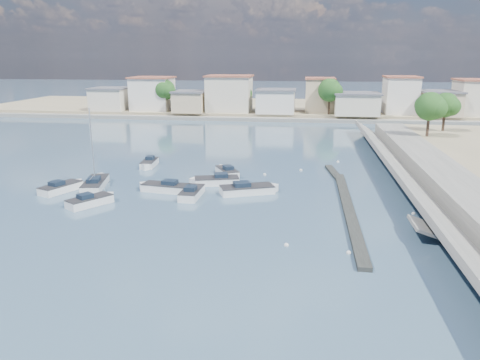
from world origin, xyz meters
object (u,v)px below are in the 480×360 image
(motorboat_e, at_px, (63,188))
(motorboat_g, at_px, (149,164))
(motorboat_f, at_px, (227,172))
(motorboat_d, at_px, (214,181))
(motorboat_b, at_px, (92,201))
(sailboat, at_px, (96,183))
(motorboat_c, at_px, (163,188))
(motorboat_h, at_px, (250,190))
(motorboat_a, at_px, (192,193))

(motorboat_e, bearing_deg, motorboat_g, 65.88)
(motorboat_g, bearing_deg, motorboat_f, -15.22)
(motorboat_d, bearing_deg, motorboat_e, -162.70)
(motorboat_b, relative_size, motorboat_d, 0.81)
(motorboat_b, relative_size, sailboat, 0.51)
(motorboat_b, bearing_deg, motorboat_c, 45.17)
(motorboat_g, relative_size, motorboat_h, 0.76)
(motorboat_e, bearing_deg, sailboat, 37.48)
(motorboat_g, relative_size, sailboat, 0.53)
(motorboat_g, height_order, sailboat, sailboat)
(motorboat_b, xyz_separation_m, motorboat_d, (10.49, 9.03, -0.00))
(motorboat_a, distance_m, motorboat_c, 3.82)
(motorboat_e, height_order, sailboat, sailboat)
(motorboat_b, height_order, motorboat_d, same)
(motorboat_a, relative_size, motorboat_e, 0.98)
(motorboat_a, distance_m, motorboat_e, 14.34)
(motorboat_a, xyz_separation_m, motorboat_d, (1.39, 4.87, -0.00))
(motorboat_a, xyz_separation_m, sailboat, (-11.54, 2.12, 0.03))
(motorboat_e, distance_m, motorboat_f, 18.90)
(motorboat_g, bearing_deg, motorboat_e, -114.12)
(motorboat_b, distance_m, motorboat_d, 13.84)
(motorboat_b, distance_m, motorboat_g, 16.51)
(motorboat_b, relative_size, motorboat_h, 0.73)
(motorboat_c, xyz_separation_m, motorboat_e, (-10.79, -1.46, -0.00))
(motorboat_c, xyz_separation_m, sailboat, (-7.99, 0.69, 0.03))
(motorboat_d, xyz_separation_m, motorboat_h, (4.41, -2.95, 0.00))
(motorboat_e, distance_m, motorboat_g, 13.56)
(motorboat_f, bearing_deg, sailboat, -151.84)
(motorboat_d, bearing_deg, motorboat_b, -139.28)
(motorboat_d, xyz_separation_m, motorboat_e, (-15.73, -4.90, 0.00))
(sailboat, bearing_deg, motorboat_h, -0.65)
(motorboat_c, relative_size, sailboat, 0.64)
(motorboat_d, xyz_separation_m, sailboat, (-12.93, -2.75, 0.03))
(motorboat_d, distance_m, motorboat_e, 16.47)
(motorboat_e, distance_m, sailboat, 3.52)
(motorboat_f, distance_m, sailboat, 15.42)
(motorboat_a, relative_size, motorboat_h, 0.80)
(motorboat_h, bearing_deg, motorboat_a, -161.69)
(motorboat_a, xyz_separation_m, motorboat_b, (-9.10, -4.16, -0.00))
(motorboat_e, bearing_deg, motorboat_d, 17.30)
(sailboat, bearing_deg, motorboat_e, -142.52)
(motorboat_h, distance_m, sailboat, 17.34)
(motorboat_g, distance_m, motorboat_h, 17.93)
(motorboat_h, bearing_deg, sailboat, 179.35)
(motorboat_c, relative_size, motorboat_f, 1.23)
(motorboat_g, bearing_deg, motorboat_c, -64.31)
(motorboat_b, xyz_separation_m, sailboat, (-2.44, 6.28, 0.03))
(motorboat_a, bearing_deg, motorboat_d, 74.08)
(motorboat_f, relative_size, motorboat_g, 0.98)
(motorboat_g, bearing_deg, motorboat_b, -91.06)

